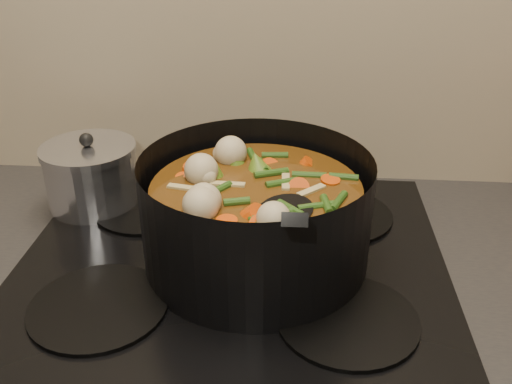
{
  "coord_description": "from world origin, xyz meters",
  "views": [
    {
      "loc": [
        0.09,
        1.24,
        1.41
      ],
      "look_at": [
        0.03,
        1.93,
        1.04
      ],
      "focal_mm": 40.0,
      "sensor_mm": 36.0,
      "label": 1
    }
  ],
  "objects": [
    {
      "name": "stovetop",
      "position": [
        0.0,
        1.93,
        0.92
      ],
      "size": [
        0.62,
        0.54,
        0.03
      ],
      "color": "black",
      "rests_on": "counter"
    },
    {
      "name": "stockpot",
      "position": [
        0.04,
        1.92,
        1.0
      ],
      "size": [
        0.37,
        0.46,
        0.24
      ],
      "rotation": [
        0.0,
        0.0,
        -0.18
      ],
      "color": "black",
      "rests_on": "stovetop"
    },
    {
      "name": "saucepan",
      "position": [
        -0.26,
        2.07,
        0.98
      ],
      "size": [
        0.16,
        0.16,
        0.13
      ],
      "rotation": [
        0.0,
        0.0,
        -0.24
      ],
      "color": "silver",
      "rests_on": "stovetop"
    }
  ]
}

